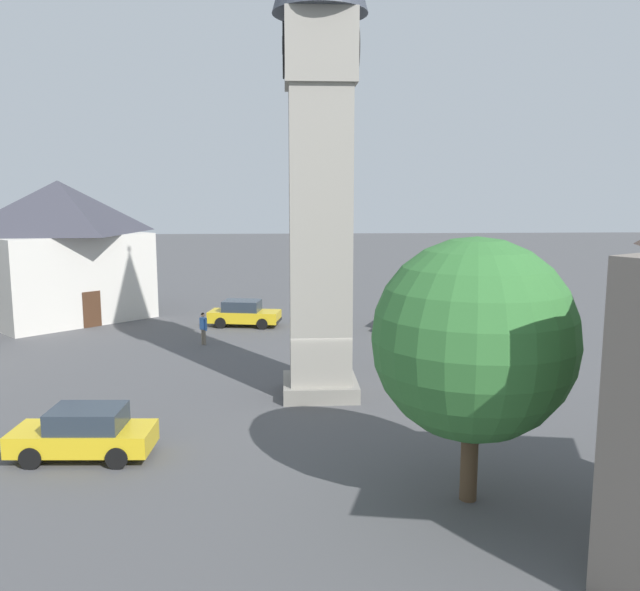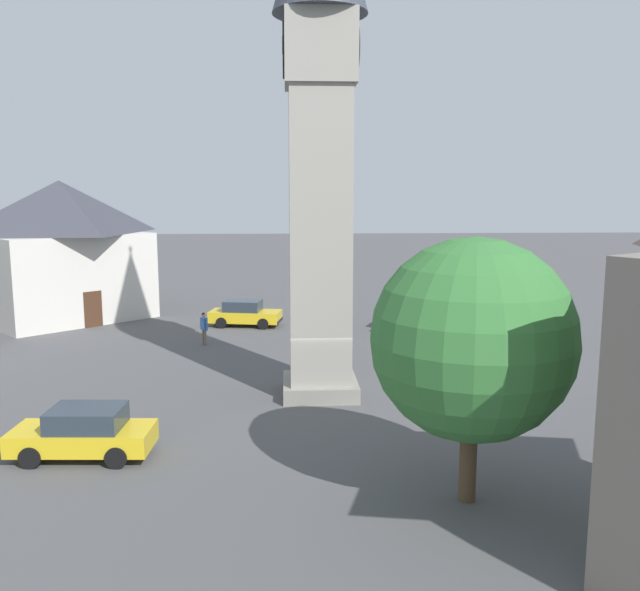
{
  "view_description": "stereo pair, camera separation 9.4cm",
  "coord_description": "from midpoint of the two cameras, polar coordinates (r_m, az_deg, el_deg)",
  "views": [
    {
      "loc": [
        -24.87,
        1.41,
        7.84
      ],
      "look_at": [
        0.0,
        0.0,
        3.91
      ],
      "focal_mm": 37.15,
      "sensor_mm": 36.0,
      "label": 1
    },
    {
      "loc": [
        -24.88,
        1.31,
        7.84
      ],
      "look_at": [
        0.0,
        0.0,
        3.91
      ],
      "focal_mm": 37.15,
      "sensor_mm": 36.0,
      "label": 2
    }
  ],
  "objects": [
    {
      "name": "pedestrian",
      "position": [
        34.61,
        -10.1,
        -2.57
      ],
      "size": [
        0.45,
        0.4,
        1.69
      ],
      "color": "#706656",
      "rests_on": "ground"
    },
    {
      "name": "car_white_side",
      "position": [
        38.48,
        7.19,
        -1.72
      ],
      "size": [
        4.46,
        3.18,
        1.53
      ],
      "color": "gold",
      "rests_on": "ground"
    },
    {
      "name": "ground_plane",
      "position": [
        26.12,
        -0.1,
        -8.51
      ],
      "size": [
        200.0,
        200.0,
        0.0
      ],
      "primitive_type": "plane",
      "color": "#4C4C4F"
    },
    {
      "name": "building_terrace_right",
      "position": [
        43.6,
        -21.46,
        3.74
      ],
      "size": [
        11.82,
        11.94,
        8.5
      ],
      "color": "beige",
      "rests_on": "ground"
    },
    {
      "name": "car_black_far",
      "position": [
        39.11,
        -6.64,
        -1.53
      ],
      "size": [
        2.41,
        4.37,
        1.53
      ],
      "color": "gold",
      "rests_on": "ground"
    },
    {
      "name": "clock_tower",
      "position": [
        25.25,
        -0.11,
        18.28
      ],
      "size": [
        3.46,
        3.46,
        20.4
      ],
      "color": "gray",
      "rests_on": "ground"
    },
    {
      "name": "tree",
      "position": [
        16.85,
        12.94,
        -3.73
      ],
      "size": [
        5.1,
        5.1,
        6.77
      ],
      "color": "brown",
      "rests_on": "ground"
    },
    {
      "name": "car_silver_kerb",
      "position": [
        21.21,
        -19.77,
        -11.08
      ],
      "size": [
        1.98,
        4.21,
        1.53
      ],
      "color": "gold",
      "rests_on": "ground"
    },
    {
      "name": "car_blue_kerb",
      "position": [
        29.43,
        10.73,
        -5.12
      ],
      "size": [
        4.4,
        2.59,
        1.53
      ],
      "color": "gold",
      "rests_on": "ground"
    }
  ]
}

